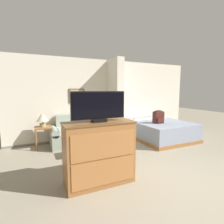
# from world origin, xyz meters

# --- Properties ---
(ground_plane) EXTENTS (20.00, 20.00, 0.00)m
(ground_plane) POSITION_xyz_m (0.00, 0.00, 0.00)
(ground_plane) COLOR gray
(wall_back) EXTENTS (6.45, 0.16, 2.60)m
(wall_back) POSITION_xyz_m (-0.00, 3.64, 1.29)
(wall_back) COLOR silver
(wall_back) RESTS_ON ground_plane
(wall_partition_pillar) EXTENTS (0.24, 0.75, 2.60)m
(wall_partition_pillar) POSITION_xyz_m (0.07, 3.20, 1.30)
(wall_partition_pillar) COLOR silver
(wall_partition_pillar) RESTS_ON ground_plane
(couch) EXTENTS (1.77, 0.84, 0.87)m
(couch) POSITION_xyz_m (-1.11, 3.16, 0.32)
(couch) COLOR #99A393
(couch) RESTS_ON ground_plane
(coffee_table) EXTENTS (0.68, 0.45, 0.46)m
(coffee_table) POSITION_xyz_m (-1.16, 2.08, 0.40)
(coffee_table) COLOR #996033
(coffee_table) RESTS_ON ground_plane
(side_table) EXTENTS (0.45, 0.45, 0.60)m
(side_table) POSITION_xyz_m (-2.16, 3.21, 0.49)
(side_table) COLOR #996033
(side_table) RESTS_ON ground_plane
(table_lamp) EXTENTS (0.32, 0.32, 0.40)m
(table_lamp) POSITION_xyz_m (-2.16, 3.21, 0.86)
(table_lamp) COLOR tan
(table_lamp) RESTS_ON side_table
(tv_dresser) EXTENTS (1.20, 0.51, 1.08)m
(tv_dresser) POSITION_xyz_m (-1.39, 0.82, 0.54)
(tv_dresser) COLOR #996033
(tv_dresser) RESTS_ON ground_plane
(tv) EXTENTS (0.94, 0.16, 0.51)m
(tv) POSITION_xyz_m (-1.39, 0.82, 1.34)
(tv) COLOR black
(tv) RESTS_ON tv_dresser
(bed) EXTENTS (1.69, 1.90, 0.57)m
(bed) POSITION_xyz_m (1.43, 2.59, 0.29)
(bed) COLOR #996033
(bed) RESTS_ON ground_plane
(backpack) EXTENTS (0.32, 0.22, 0.41)m
(backpack) POSITION_xyz_m (1.20, 2.42, 0.79)
(backpack) COLOR #471E19
(backpack) RESTS_ON bed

